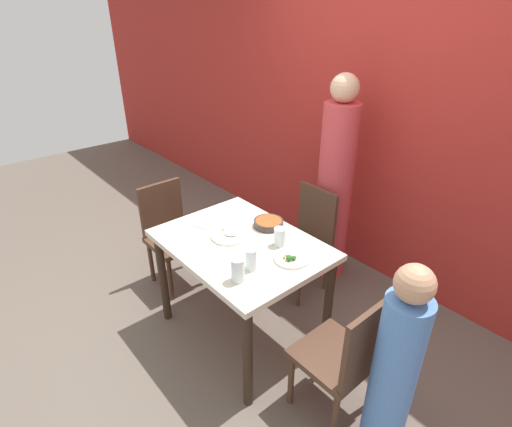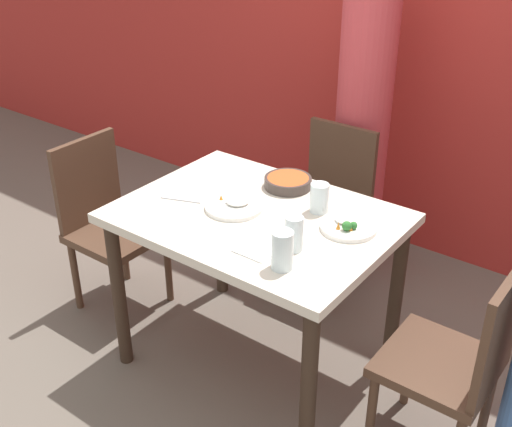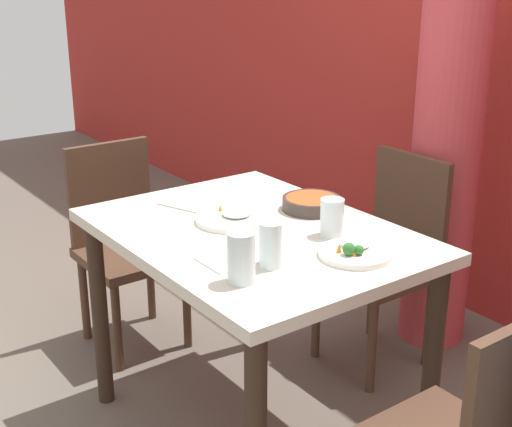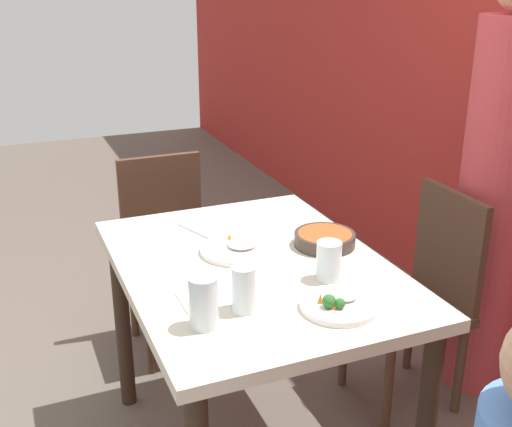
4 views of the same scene
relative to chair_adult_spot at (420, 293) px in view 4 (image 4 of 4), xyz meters
The scene contains 12 objects.
dining_table 0.78m from the chair_adult_spot, 82.67° to the right, with size 1.10×0.82×0.78m.
chair_adult_spot is the anchor object (origin of this frame).
chair_empty_left 1.13m from the chair_adult_spot, 134.85° to the right, with size 0.40×0.40×0.88m.
person_adult 0.47m from the chair_adult_spot, 90.00° to the left, with size 0.29×0.29×1.73m.
bowl_curry 0.58m from the chair_adult_spot, 82.81° to the right, with size 0.21×0.21×0.05m.
plate_rice_adult 0.85m from the chair_adult_spot, 54.52° to the right, with size 0.22×0.22×0.06m.
plate_rice_child 0.83m from the chair_adult_spot, 90.33° to the right, with size 0.24×0.24×0.04m.
glass_water_tall 1.03m from the chair_adult_spot, 67.48° to the right, with size 0.07×0.07×0.13m.
glass_water_short 0.74m from the chair_adult_spot, 63.77° to the right, with size 0.08×0.08×0.12m.
glass_water_center 1.16m from the chair_adult_spot, 68.30° to the right, with size 0.08×0.08×0.14m.
napkin_folded 1.05m from the chair_adult_spot, 74.81° to the right, with size 0.14×0.14×0.01m.
fork_steel 0.93m from the chair_adult_spot, 105.39° to the right, with size 0.18×0.08×0.01m.
Camera 4 is at (1.73, -0.70, 1.67)m, focal length 45.00 mm.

